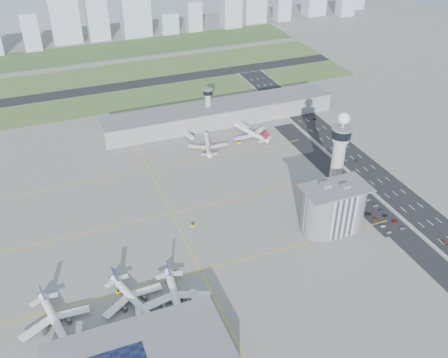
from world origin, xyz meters
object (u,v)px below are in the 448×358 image
object	(u,v)px
jet_bridge_near_2	(197,312)
car_lot_10	(376,206)
car_hw_4	(271,96)
tug_4	(204,147)
admin_building	(334,208)
airplane_far_b	(251,130)
car_lot_3	(368,214)
car_lot_9	(382,211)
car_hw_2	(315,119)
control_tower	(339,153)
car_lot_8	(385,216)
airplane_near_b	(133,296)
car_lot_7	(395,221)
tug_2	(175,273)
car_lot_4	(363,209)
airplane_near_c	(176,296)
airplane_far_a	(208,142)
jet_bridge_far_1	(239,124)
jet_bridge_far_0	(185,133)
jet_bridge_near_1	(140,329)
car_lot_6	(403,228)
car_lot_5	(358,203)
secondary_tower	(208,103)
tug_1	(118,292)
jet_bridge_near_0	(79,347)
car_lot_0	(389,232)
tug_3	(193,225)
car_hw_0	(445,243)
car_lot_11	(369,200)
car_hw_1	(357,161)
tug_5	(238,142)
car_lot_1	(383,226)

from	to	relation	value
jet_bridge_near_2	car_lot_10	xyz separation A→B (m)	(145.66, 47.34, -2.30)
car_hw_4	tug_4	bearing A→B (deg)	-140.08
admin_building	airplane_far_b	distance (m)	133.97
car_lot_3	car_lot_10	xyz separation A→B (m)	(10.20, 6.26, -0.07)
car_lot_9	car_hw_2	distance (m)	143.01
control_tower	car_lot_8	xyz separation A→B (m)	(19.85, -33.47, -34.46)
airplane_near_b	car_lot_7	size ratio (longest dim) A/B	10.54
tug_4	tug_2	bearing A→B (deg)	120.15
car_lot_4	car_lot_7	size ratio (longest dim) A/B	0.89
airplane_near_c	airplane_far_a	bearing A→B (deg)	159.86
jet_bridge_far_1	car_lot_3	bearing A→B (deg)	1.34
jet_bridge_far_0	car_hw_2	xyz separation A→B (m)	(120.11, -12.55, -2.28)
jet_bridge_near_1	car_lot_6	size ratio (longest dim) A/B	3.38
airplane_near_b	car_lot_6	size ratio (longest dim) A/B	10.16
control_tower	admin_building	size ratio (longest dim) A/B	1.54
car_lot_5	car_lot_6	world-z (taller)	car_lot_5
airplane_far_a	car_hw_4	world-z (taller)	airplane_far_a
jet_bridge_near_2	car_lot_4	distance (m)	142.87
jet_bridge_far_1	car_lot_4	bearing A→B (deg)	1.57
secondary_tower	car_lot_6	world-z (taller)	secondary_tower
airplane_near_b	tug_1	bearing A→B (deg)	-169.00
jet_bridge_near_0	car_lot_0	bearing A→B (deg)	-74.19
secondary_tower	car_hw_4	distance (m)	85.11
car_lot_5	car_lot_6	bearing A→B (deg)	-166.45
car_lot_10	airplane_far_b	bearing A→B (deg)	17.58
airplane_far_b	tug_3	xyz separation A→B (m)	(-85.28, -99.72, -5.04)
jet_bridge_near_1	tug_2	size ratio (longest dim) A/B	3.84
control_tower	secondary_tower	size ratio (longest dim) A/B	2.02
tug_4	car_lot_4	xyz separation A→B (m)	(72.05, -119.48, -0.46)
airplane_far_a	car_lot_0	xyz separation A→B (m)	(69.94, -146.39, -4.78)
car_lot_5	car_lot_6	size ratio (longest dim) A/B	0.88
control_tower	car_lot_7	world-z (taller)	control_tower
control_tower	car_lot_4	bearing A→B (deg)	-65.76
car_lot_7	car_hw_0	world-z (taller)	car_hw_0
tug_4	car_lot_11	size ratio (longest dim) A/B	0.88
car_lot_4	car_lot_6	distance (m)	29.51
car_hw_0	jet_bridge_near_1	bearing A→B (deg)	177.19
tug_4	car_lot_5	distance (m)	133.86
control_tower	tug_4	size ratio (longest dim) A/B	17.53
car_lot_8	car_hw_1	world-z (taller)	car_lot_8
jet_bridge_near_1	jet_bridge_far_1	distance (m)	235.53
car_lot_8	car_hw_1	size ratio (longest dim) A/B	1.01
tug_5	car_hw_1	distance (m)	97.44
tug_4	jet_bridge_near_0	bearing A→B (deg)	109.71
jet_bridge_near_0	jet_bridge_far_1	bearing A→B (deg)	-30.53
car_lot_0	car_lot_10	bearing A→B (deg)	-21.28
car_lot_1	car_lot_9	world-z (taller)	car_lot_9
jet_bridge_near_0	jet_bridge_near_1	size ratio (longest dim) A/B	1.00
airplane_far_b	jet_bridge_far_0	world-z (taller)	airplane_far_b
jet_bridge_far_1	tug_2	distance (m)	191.12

